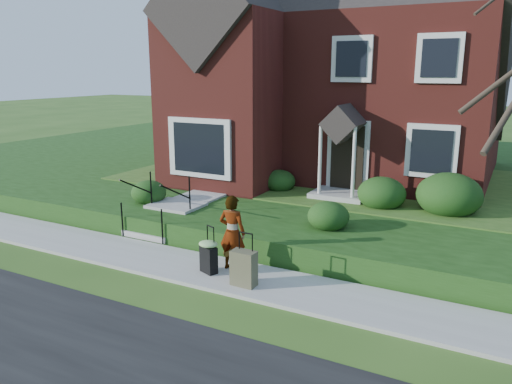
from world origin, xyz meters
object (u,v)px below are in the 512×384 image
Objects in this scene: front_steps at (166,215)px; suitcase_black at (209,255)px; suitcase_olive at (244,268)px; woman at (232,233)px.

front_steps is 1.96× the size of suitcase_black.
suitcase_olive is (3.63, -2.19, -0.03)m from front_steps.
woman is at bearing 71.21° from suitcase_black.
suitcase_olive is at bearing -31.07° from front_steps.
suitcase_black is 1.01m from suitcase_olive.
woman is at bearing -27.37° from front_steps.
woman is 0.69m from suitcase_black.
woman is 1.60× the size of suitcase_black.
suitcase_olive reaches higher than suitcase_black.
front_steps is 3.40m from woman.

